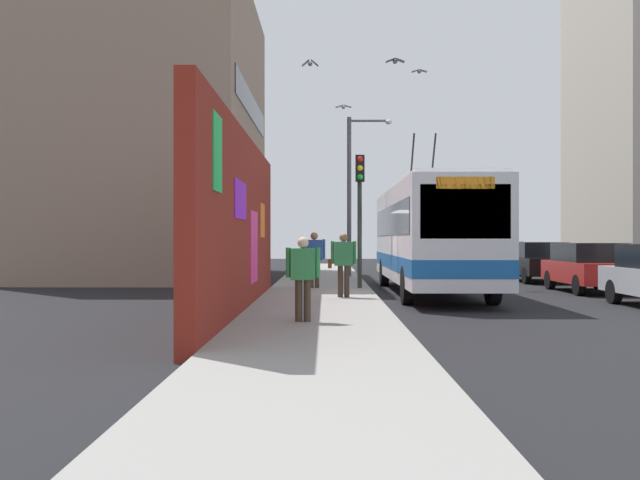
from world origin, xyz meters
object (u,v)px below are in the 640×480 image
city_bus (430,234)px  traffic_light (360,198)px  parked_car_black (538,261)px  pedestrian_at_curb (343,260)px  parked_car_red (589,266)px  pedestrian_near_wall (303,272)px  street_lamp (354,185)px  parked_car_dark_gray (500,257)px  pedestrian_midblock (314,255)px

city_bus → traffic_light: (0.34, 2.15, 1.12)m
city_bus → parked_car_black: bearing=-39.8°
pedestrian_at_curb → parked_car_black: bearing=-40.3°
parked_car_red → parked_car_black: (5.53, -0.00, 0.00)m
parked_car_black → pedestrian_near_wall: pedestrian_near_wall is taller
parked_car_black → street_lamp: street_lamp is taller
parked_car_black → parked_car_dark_gray: size_ratio=0.92×
parked_car_dark_gray → traffic_light: (-12.06, 7.35, 2.15)m
parked_car_red → pedestrian_at_curb: pedestrian_at_curb is taller
parked_car_dark_gray → pedestrian_at_curb: pedestrian_at_curb is taller
parked_car_red → pedestrian_midblock: pedestrian_midblock is taller
parked_car_red → traffic_light: bearing=92.9°
parked_car_red → pedestrian_at_curb: 8.84m
parked_car_red → street_lamp: 10.46m
pedestrian_midblock → traffic_light: bearing=-95.8°
parked_car_dark_gray → traffic_light: bearing=148.6°
city_bus → pedestrian_at_curb: 4.22m
parked_car_red → pedestrian_midblock: size_ratio=2.35×
pedestrian_near_wall → pedestrian_at_curb: bearing=-9.1°
parked_car_black → pedestrian_midblock: (-5.76, 8.80, 0.36)m
pedestrian_at_curb → parked_car_red: bearing=-64.3°
city_bus → traffic_light: bearing=81.1°
parked_car_dark_gray → parked_car_red: bearing=180.0°
traffic_light → parked_car_red: bearing=-87.1°
parked_car_red → parked_car_black: same height
parked_car_black → traffic_light: bearing=128.8°
city_bus → parked_car_dark_gray: (12.40, -5.20, -1.04)m
street_lamp → parked_car_red: bearing=-133.5°
parked_car_red → pedestrian_midblock: 8.81m
parked_car_black → parked_car_dark_gray: 6.15m
pedestrian_midblock → street_lamp: street_lamp is taller
city_bus → pedestrian_midblock: bearing=82.4°
parked_car_black → traffic_light: (-5.91, 7.35, 2.15)m
parked_car_red → parked_car_black: bearing=-0.0°
city_bus → street_lamp: street_lamp is taller
pedestrian_near_wall → pedestrian_midblock: (9.18, -0.05, 0.12)m
traffic_light → street_lamp: size_ratio=0.64×
pedestrian_at_curb → pedestrian_near_wall: bearing=170.9°
city_bus → pedestrian_midblock: city_bus is taller
parked_car_red → pedestrian_at_curb: size_ratio=2.43×
parked_car_red → pedestrian_at_curb: bearing=115.7°
parked_car_black → pedestrian_at_curb: (-9.37, 7.96, 0.32)m
parked_car_black → pedestrian_midblock: 10.53m
parked_car_dark_gray → pedestrian_midblock: size_ratio=2.65×
parked_car_black → pedestrian_near_wall: size_ratio=2.70×
parked_car_black → pedestrian_midblock: size_ratio=2.44×
city_bus → parked_car_black: 8.19m
parked_car_dark_gray → street_lamp: street_lamp is taller
city_bus → parked_car_red: bearing=-82.2°
pedestrian_near_wall → traffic_light: bearing=-9.4°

